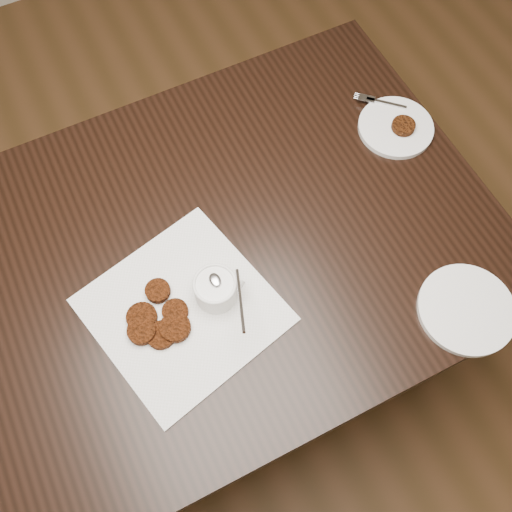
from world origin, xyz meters
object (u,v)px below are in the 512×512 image
(napkin, at_px, (183,310))
(plate_with_patty, at_px, (396,125))
(sauce_ramekin, at_px, (214,283))
(plate_empty, at_px, (466,309))
(table, at_px, (198,319))

(napkin, distance_m, plate_with_patty, 0.65)
(napkin, height_order, sauce_ramekin, sauce_ramekin)
(sauce_ramekin, relative_size, plate_empty, 0.62)
(sauce_ramekin, distance_m, plate_with_patty, 0.58)
(table, distance_m, napkin, 0.39)
(napkin, distance_m, sauce_ramekin, 0.10)
(table, height_order, sauce_ramekin, sauce_ramekin)
(napkin, relative_size, plate_empty, 1.72)
(plate_empty, bearing_deg, sauce_ramekin, 149.79)
(sauce_ramekin, height_order, plate_empty, sauce_ramekin)
(table, relative_size, plate_with_patty, 7.76)
(plate_empty, bearing_deg, plate_with_patty, 75.24)
(sauce_ramekin, relative_size, plate_with_patty, 0.69)
(table, bearing_deg, plate_with_patty, 8.70)
(sauce_ramekin, bearing_deg, table, 107.24)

